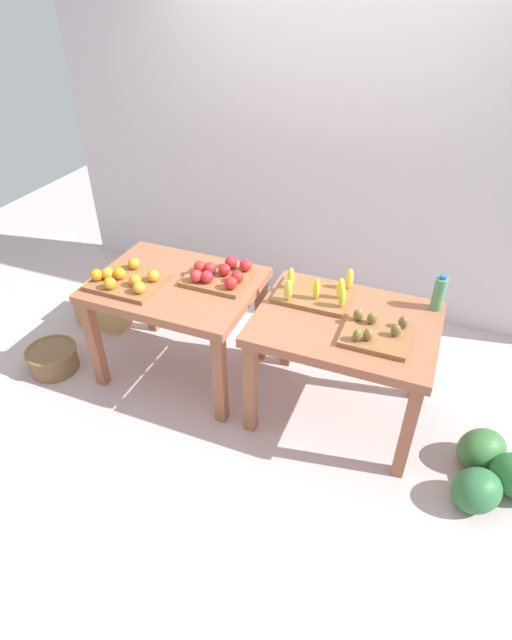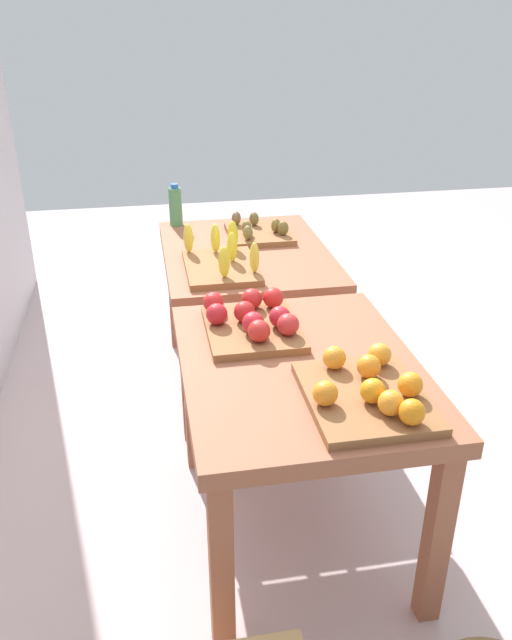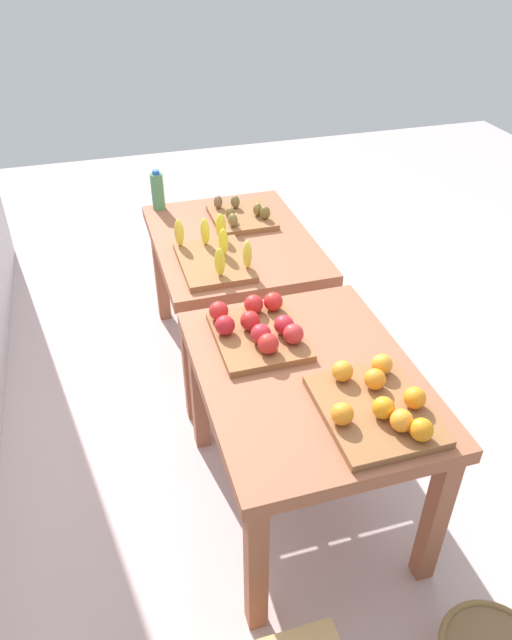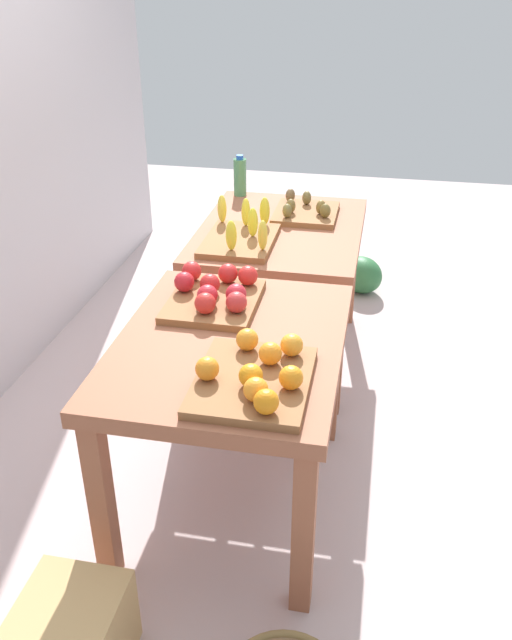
{
  "view_description": "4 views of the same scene",
  "coord_description": "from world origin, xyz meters",
  "px_view_note": "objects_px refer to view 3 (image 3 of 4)",
  "views": [
    {
      "loc": [
        0.95,
        -2.36,
        2.43
      ],
      "look_at": [
        -0.02,
        0.04,
        0.56
      ],
      "focal_mm": 28.15,
      "sensor_mm": 36.0,
      "label": 1
    },
    {
      "loc": [
        -2.4,
        0.49,
        1.84
      ],
      "look_at": [
        0.06,
        0.04,
        0.6
      ],
      "focal_mm": 36.3,
      "sensor_mm": 36.0,
      "label": 2
    },
    {
      "loc": [
        -2.12,
        0.67,
        2.18
      ],
      "look_at": [
        0.09,
        0.01,
        0.54
      ],
      "focal_mm": 33.4,
      "sensor_mm": 36.0,
      "label": 3
    },
    {
      "loc": [
        -2.55,
        -0.49,
        1.95
      ],
      "look_at": [
        0.01,
        0.02,
        0.51
      ],
      "focal_mm": 37.52,
      "sensor_mm": 36.0,
      "label": 4
    }
  ],
  "objects_px": {
    "display_table_left": "(307,394)",
    "water_bottle": "(158,191)",
    "display_table_right": "(233,256)",
    "orange_bin": "(378,405)",
    "apple_bin": "(258,329)",
    "kiwi_bin": "(241,216)",
    "watermelon_pile": "(233,251)",
    "banana_crate": "(214,256)"
  },
  "relations": [
    {
      "from": "display_table_left",
      "to": "banana_crate",
      "type": "xyz_separation_m",
      "value": [
        0.89,
        0.15,
        0.15
      ]
    },
    {
      "from": "watermelon_pile",
      "to": "kiwi_bin",
      "type": "bearing_deg",
      "value": 169.86
    },
    {
      "from": "display_table_left",
      "to": "kiwi_bin",
      "type": "xyz_separation_m",
      "value": [
        1.3,
        -0.1,
        0.14
      ]
    },
    {
      "from": "water_bottle",
      "to": "display_table_right",
      "type": "bearing_deg",
      "value": -146.17
    },
    {
      "from": "apple_bin",
      "to": "kiwi_bin",
      "type": "distance_m",
      "value": 1.07
    },
    {
      "from": "display_table_left",
      "to": "orange_bin",
      "type": "height_order",
      "value": "orange_bin"
    },
    {
      "from": "apple_bin",
      "to": "kiwi_bin",
      "type": "relative_size",
      "value": 1.11
    },
    {
      "from": "display_table_right",
      "to": "water_bottle",
      "type": "distance_m",
      "value": 0.59
    },
    {
      "from": "display_table_left",
      "to": "watermelon_pile",
      "type": "relative_size",
      "value": 1.54
    },
    {
      "from": "apple_bin",
      "to": "banana_crate",
      "type": "height_order",
      "value": "banana_crate"
    },
    {
      "from": "watermelon_pile",
      "to": "water_bottle",
      "type": "bearing_deg",
      "value": 132.36
    },
    {
      "from": "water_bottle",
      "to": "watermelon_pile",
      "type": "xyz_separation_m",
      "value": [
        0.5,
        -0.54,
        -0.73
      ]
    },
    {
      "from": "display_table_right",
      "to": "water_bottle",
      "type": "xyz_separation_m",
      "value": [
        0.46,
        0.31,
        0.21
      ]
    },
    {
      "from": "apple_bin",
      "to": "water_bottle",
      "type": "xyz_separation_m",
      "value": [
        1.32,
        0.19,
        0.06
      ]
    },
    {
      "from": "orange_bin",
      "to": "banana_crate",
      "type": "relative_size",
      "value": 1.01
    },
    {
      "from": "display_table_left",
      "to": "display_table_right",
      "type": "relative_size",
      "value": 1.0
    },
    {
      "from": "display_table_left",
      "to": "banana_crate",
      "type": "relative_size",
      "value": 2.36
    },
    {
      "from": "apple_bin",
      "to": "banana_crate",
      "type": "distance_m",
      "value": 0.63
    },
    {
      "from": "display_table_left",
      "to": "apple_bin",
      "type": "xyz_separation_m",
      "value": [
        0.26,
        0.12,
        0.15
      ]
    },
    {
      "from": "display_table_right",
      "to": "banana_crate",
      "type": "distance_m",
      "value": 0.31
    },
    {
      "from": "display_table_left",
      "to": "water_bottle",
      "type": "height_order",
      "value": "water_bottle"
    },
    {
      "from": "kiwi_bin",
      "to": "water_bottle",
      "type": "bearing_deg",
      "value": 55.81
    },
    {
      "from": "water_bottle",
      "to": "watermelon_pile",
      "type": "height_order",
      "value": "water_bottle"
    },
    {
      "from": "watermelon_pile",
      "to": "orange_bin",
      "type": "bearing_deg",
      "value": 177.83
    },
    {
      "from": "display_table_right",
      "to": "kiwi_bin",
      "type": "relative_size",
      "value": 2.89
    },
    {
      "from": "display_table_right",
      "to": "water_bottle",
      "type": "bearing_deg",
      "value": 33.83
    },
    {
      "from": "kiwi_bin",
      "to": "display_table_left",
      "type": "bearing_deg",
      "value": 175.68
    },
    {
      "from": "orange_bin",
      "to": "apple_bin",
      "type": "bearing_deg",
      "value": 26.87
    },
    {
      "from": "kiwi_bin",
      "to": "watermelon_pile",
      "type": "relative_size",
      "value": 0.53
    },
    {
      "from": "display_table_right",
      "to": "orange_bin",
      "type": "xyz_separation_m",
      "value": [
        -1.39,
        -0.15,
        0.15
      ]
    },
    {
      "from": "orange_bin",
      "to": "apple_bin",
      "type": "height_order",
      "value": "apple_bin"
    },
    {
      "from": "orange_bin",
      "to": "watermelon_pile",
      "type": "relative_size",
      "value": 0.65
    },
    {
      "from": "display_table_left",
      "to": "water_bottle",
      "type": "xyz_separation_m",
      "value": [
        1.58,
        0.31,
        0.21
      ]
    },
    {
      "from": "orange_bin",
      "to": "water_bottle",
      "type": "xyz_separation_m",
      "value": [
        1.85,
        0.46,
        0.07
      ]
    },
    {
      "from": "watermelon_pile",
      "to": "display_table_left",
      "type": "bearing_deg",
      "value": 173.5
    },
    {
      "from": "banana_crate",
      "to": "watermelon_pile",
      "type": "relative_size",
      "value": 0.65
    },
    {
      "from": "apple_bin",
      "to": "watermelon_pile",
      "type": "distance_m",
      "value": 1.97
    },
    {
      "from": "apple_bin",
      "to": "display_table_left",
      "type": "bearing_deg",
      "value": -155.45
    },
    {
      "from": "apple_bin",
      "to": "water_bottle",
      "type": "bearing_deg",
      "value": 8.21
    },
    {
      "from": "display_table_right",
      "to": "watermelon_pile",
      "type": "distance_m",
      "value": 1.11
    },
    {
      "from": "display_table_right",
      "to": "apple_bin",
      "type": "xyz_separation_m",
      "value": [
        -0.86,
        0.12,
        0.15
      ]
    },
    {
      "from": "banana_crate",
      "to": "orange_bin",
      "type": "bearing_deg",
      "value": -165.6
    }
  ]
}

